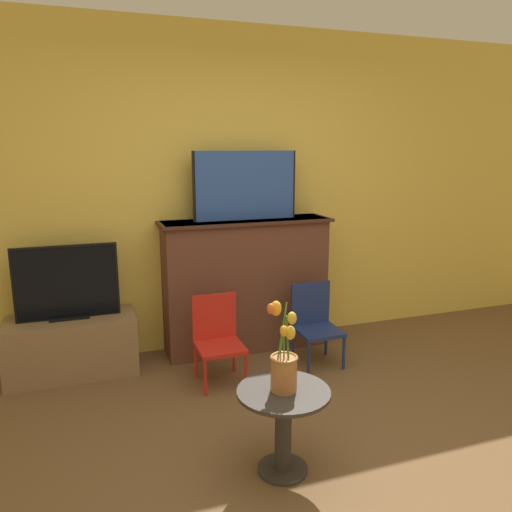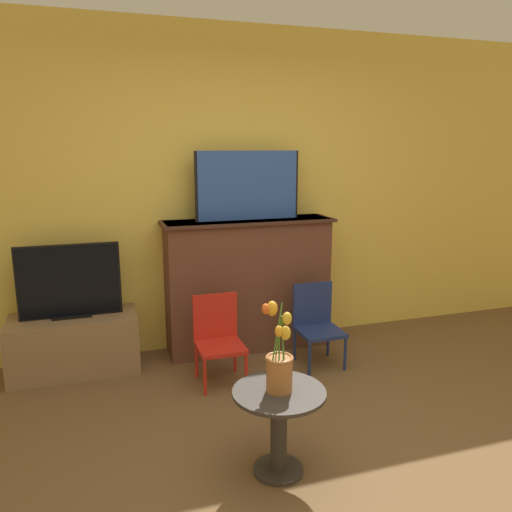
{
  "view_description": "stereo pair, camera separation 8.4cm",
  "coord_description": "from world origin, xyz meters",
  "px_view_note": "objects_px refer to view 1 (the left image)",
  "views": [
    {
      "loc": [
        -1.18,
        -1.99,
        1.72
      ],
      "look_at": [
        -0.07,
        1.16,
        0.99
      ],
      "focal_mm": 35.0,
      "sensor_mm": 36.0,
      "label": 1
    },
    {
      "loc": [
        -1.1,
        -2.02,
        1.72
      ],
      "look_at": [
        -0.07,
        1.16,
        0.99
      ],
      "focal_mm": 35.0,
      "sensor_mm": 36.0,
      "label": 2
    }
  ],
  "objects_px": {
    "painting": "(245,186)",
    "chair_blue": "(315,321)",
    "tv_monitor": "(67,283)",
    "chair_red": "(218,336)",
    "vase_tulips": "(284,363)"
  },
  "relations": [
    {
      "from": "painting",
      "to": "chair_blue",
      "type": "relative_size",
      "value": 1.37
    },
    {
      "from": "tv_monitor",
      "to": "chair_blue",
      "type": "relative_size",
      "value": 1.16
    },
    {
      "from": "tv_monitor",
      "to": "chair_red",
      "type": "height_order",
      "value": "tv_monitor"
    },
    {
      "from": "painting",
      "to": "chair_red",
      "type": "distance_m",
      "value": 1.26
    },
    {
      "from": "painting",
      "to": "chair_blue",
      "type": "height_order",
      "value": "painting"
    },
    {
      "from": "painting",
      "to": "vase_tulips",
      "type": "distance_m",
      "value": 1.91
    },
    {
      "from": "chair_red",
      "to": "chair_blue",
      "type": "xyz_separation_m",
      "value": [
        0.83,
        0.06,
        0.0
      ]
    },
    {
      "from": "painting",
      "to": "tv_monitor",
      "type": "distance_m",
      "value": 1.59
    },
    {
      "from": "painting",
      "to": "chair_red",
      "type": "xyz_separation_m",
      "value": [
        -0.4,
        -0.54,
        -1.06
      ]
    },
    {
      "from": "painting",
      "to": "tv_monitor",
      "type": "relative_size",
      "value": 1.18
    },
    {
      "from": "chair_red",
      "to": "vase_tulips",
      "type": "bearing_deg",
      "value": -87.7
    },
    {
      "from": "painting",
      "to": "chair_blue",
      "type": "bearing_deg",
      "value": -48.23
    },
    {
      "from": "tv_monitor",
      "to": "chair_blue",
      "type": "distance_m",
      "value": 1.94
    },
    {
      "from": "chair_red",
      "to": "vase_tulips",
      "type": "height_order",
      "value": "vase_tulips"
    },
    {
      "from": "chair_blue",
      "to": "vase_tulips",
      "type": "xyz_separation_m",
      "value": [
        -0.78,
        -1.22,
        0.28
      ]
    }
  ]
}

